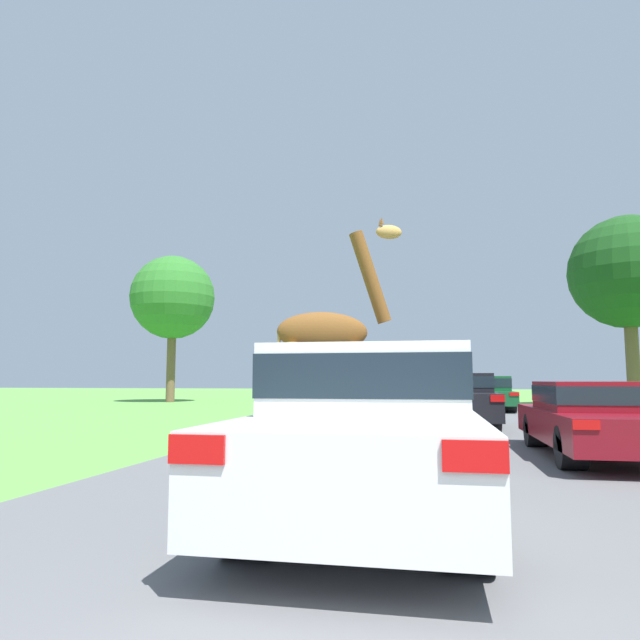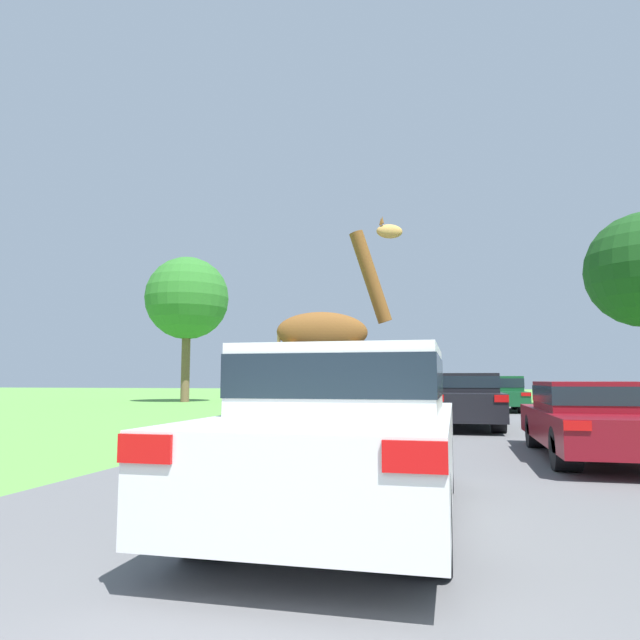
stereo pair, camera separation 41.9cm
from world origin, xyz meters
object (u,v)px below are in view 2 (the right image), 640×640
object	(u,v)px
car_queue_left	(467,399)
car_lead_maroon	(349,427)
giraffe_near_road	(330,338)
car_queue_right	(499,392)
car_far_ahead	(355,395)
tree_far_right	(187,299)
car_verge_right	(596,417)

from	to	relation	value
car_queue_left	car_lead_maroon	bearing A→B (deg)	-96.95
giraffe_near_road	car_queue_right	xyz separation A→B (m)	(4.18, 12.96, -1.36)
car_far_ahead	tree_far_right	distance (m)	16.55
car_queue_left	car_verge_right	bearing A→B (deg)	-71.72
giraffe_near_road	tree_far_right	world-z (taller)	tree_far_right
car_verge_right	tree_far_right	size ratio (longest dim) A/B	0.56
giraffe_near_road	car_verge_right	bearing A→B (deg)	52.71
car_lead_maroon	tree_far_right	bearing A→B (deg)	119.50
giraffe_near_road	car_lead_maroon	distance (m)	6.36
tree_far_right	car_verge_right	bearing A→B (deg)	-49.58
car_far_ahead	car_verge_right	size ratio (longest dim) A/B	0.91
giraffe_near_road	tree_far_right	bearing A→B (deg)	-166.62
car_queue_right	car_queue_left	world-z (taller)	car_queue_left
car_verge_right	car_lead_maroon	bearing A→B (deg)	-124.02
car_lead_maroon	car_queue_left	bearing A→B (deg)	83.05
car_far_ahead	tree_far_right	xyz separation A→B (m)	(-11.63, 10.55, 5.22)
car_far_ahead	car_verge_right	distance (m)	11.08
car_far_ahead	car_verge_right	world-z (taller)	car_far_ahead
giraffe_near_road	car_far_ahead	size ratio (longest dim) A/B	1.09
car_queue_left	tree_far_right	distance (m)	21.68
car_queue_right	car_far_ahead	size ratio (longest dim) A/B	1.05
giraffe_near_road	car_queue_left	bearing A→B (deg)	126.82
giraffe_near_road	car_lead_maroon	bearing A→B (deg)	-6.54
giraffe_near_road	car_lead_maroon	size ratio (longest dim) A/B	1.02
car_lead_maroon	car_verge_right	distance (m)	5.60
giraffe_near_road	car_far_ahead	bearing A→B (deg)	165.94
car_far_ahead	tree_far_right	bearing A→B (deg)	137.78
car_queue_right	car_queue_left	size ratio (longest dim) A/B	0.96
car_verge_right	giraffe_near_road	bearing A→B (deg)	163.10
car_queue_left	car_far_ahead	world-z (taller)	car_queue_left
giraffe_near_road	tree_far_right	distance (m)	22.88
giraffe_near_road	car_verge_right	xyz separation A→B (m)	(4.62, -1.40, -1.44)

